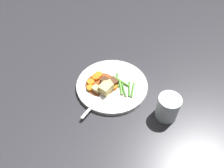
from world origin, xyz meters
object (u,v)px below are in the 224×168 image
object	(u,v)px
potato_chunk_0	(97,89)
carrot_slice_0	(101,89)
potato_chunk_2	(105,89)
fork	(98,99)
meat_chunk_1	(113,82)
potato_chunk_1	(108,86)
meat_chunk_0	(104,81)
carrot_slice_2	(99,75)
carrot_slice_4	(91,88)
carrot_slice_1	(96,77)
carrot_slice_5	(91,82)
water_glass	(168,107)
carrot_slice_3	(114,87)
dinner_plate	(112,85)

from	to	relation	value
potato_chunk_0	carrot_slice_0	bearing A→B (deg)	-158.59
potato_chunk_2	fork	size ratio (longest dim) A/B	0.25
carrot_slice_0	meat_chunk_1	distance (m)	0.05
potato_chunk_1	fork	bearing A→B (deg)	53.03
potato_chunk_2	meat_chunk_0	world-z (taller)	potato_chunk_2
potato_chunk_2	meat_chunk_0	bearing A→B (deg)	-88.44
carrot_slice_2	carrot_slice_4	xyz separation A→B (m)	(0.03, 0.06, -0.00)
carrot_slice_1	carrot_slice_4	distance (m)	0.05
meat_chunk_0	fork	xyz separation A→B (m)	(0.02, 0.08, -0.01)
meat_chunk_0	carrot_slice_5	bearing A→B (deg)	-1.53
fork	potato_chunk_1	bearing A→B (deg)	-126.97
carrot_slice_1	fork	distance (m)	0.10
carrot_slice_2	water_glass	xyz separation A→B (m)	(-0.22, 0.18, 0.02)
carrot_slice_5	meat_chunk_1	xyz separation A→B (m)	(-0.08, 0.01, 0.01)
carrot_slice_3	fork	bearing A→B (deg)	41.95
water_glass	carrot_slice_3	bearing A→B (deg)	-35.27
meat_chunk_1	carrot_slice_0	bearing A→B (deg)	27.80
meat_chunk_1	potato_chunk_0	bearing A→B (deg)	26.08
carrot_slice_0	water_glass	xyz separation A→B (m)	(-0.21, 0.11, 0.02)
dinner_plate	carrot_slice_1	world-z (taller)	carrot_slice_1
potato_chunk_1	meat_chunk_1	world-z (taller)	potato_chunk_1
fork	meat_chunk_1	bearing A→B (deg)	-129.29
carrot_slice_3	meat_chunk_1	world-z (taller)	meat_chunk_1
meat_chunk_0	meat_chunk_1	world-z (taller)	meat_chunk_1
dinner_plate	meat_chunk_1	world-z (taller)	meat_chunk_1
water_glass	carrot_slice_4	bearing A→B (deg)	-24.62
carrot_slice_5	meat_chunk_1	size ratio (longest dim) A/B	0.83
carrot_slice_4	potato_chunk_1	world-z (taller)	potato_chunk_1
meat_chunk_0	meat_chunk_1	xyz separation A→B (m)	(-0.03, 0.01, 0.00)
fork	water_glass	size ratio (longest dim) A/B	1.76
carrot_slice_5	carrot_slice_2	bearing A→B (deg)	-131.08
carrot_slice_0	carrot_slice_3	bearing A→B (deg)	-172.15
potato_chunk_1	water_glass	distance (m)	0.22
carrot_slice_5	potato_chunk_0	distance (m)	0.05
carrot_slice_5	water_glass	xyz separation A→B (m)	(-0.25, 0.14, 0.02)
meat_chunk_1	fork	distance (m)	0.09
dinner_plate	potato_chunk_1	size ratio (longest dim) A/B	7.76
carrot_slice_1	meat_chunk_0	bearing A→B (deg)	143.57
water_glass	carrot_slice_2	bearing A→B (deg)	-38.83
meat_chunk_0	water_glass	distance (m)	0.24
meat_chunk_0	potato_chunk_2	bearing A→B (deg)	91.56
carrot_slice_0	carrot_slice_3	xyz separation A→B (m)	(-0.05, -0.01, 0.00)
fork	water_glass	bearing A→B (deg)	163.49
dinner_plate	carrot_slice_4	distance (m)	0.08
carrot_slice_3	potato_chunk_0	size ratio (longest dim) A/B	0.90
carrot_slice_1	potato_chunk_0	distance (m)	0.06
carrot_slice_5	potato_chunk_2	bearing A→B (deg)	139.04
water_glass	meat_chunk_1	bearing A→B (deg)	-38.87
carrot_slice_0	carrot_slice_3	world-z (taller)	carrot_slice_3
carrot_slice_1	potato_chunk_0	xyz separation A→B (m)	(-0.00, 0.06, 0.00)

